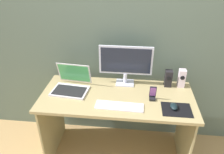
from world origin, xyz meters
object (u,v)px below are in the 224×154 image
object	(u,v)px
speaker_near_monitor	(168,78)
phone_in_dock	(153,95)
speaker_right	(182,78)
monitor	(126,63)
laptop	(71,85)
keyboard_external	(119,106)
mouse	(174,106)

from	to	relation	value
speaker_near_monitor	phone_in_dock	world-z (taller)	speaker_near_monitor
speaker_right	monitor	bearing A→B (deg)	-179.68
speaker_right	speaker_near_monitor	xyz separation A→B (m)	(-0.13, -0.00, -0.01)
monitor	laptop	bearing A→B (deg)	-162.51
laptop	keyboard_external	distance (m)	0.54
laptop	mouse	bearing A→B (deg)	-12.20
monitor	speaker_right	xyz separation A→B (m)	(0.55, 0.00, -0.14)
laptop	mouse	distance (m)	0.97
keyboard_external	mouse	xyz separation A→B (m)	(0.46, 0.03, 0.02)
speaker_near_monitor	mouse	bearing A→B (deg)	-87.94
keyboard_external	monitor	bearing A→B (deg)	88.05
speaker_right	laptop	world-z (taller)	laptop
keyboard_external	mouse	distance (m)	0.47
keyboard_external	laptop	bearing A→B (deg)	156.25
speaker_right	mouse	bearing A→B (deg)	-107.14
speaker_near_monitor	keyboard_external	size ratio (longest dim) A/B	0.40
keyboard_external	speaker_near_monitor	bearing A→B (deg)	43.26
laptop	phone_in_dock	distance (m)	0.78
monitor	laptop	xyz separation A→B (m)	(-0.51, -0.16, -0.18)
monitor	speaker_right	distance (m)	0.57
speaker_right	phone_in_dock	bearing A→B (deg)	-138.68
monitor	phone_in_dock	bearing A→B (deg)	-43.77
phone_in_dock	keyboard_external	bearing A→B (deg)	-153.73
monitor	phone_in_dock	size ratio (longest dim) A/B	3.75
speaker_right	phone_in_dock	distance (m)	0.39
monitor	phone_in_dock	distance (m)	0.41
speaker_near_monitor	keyboard_external	xyz separation A→B (m)	(-0.45, -0.40, -0.08)
mouse	phone_in_dock	distance (m)	0.21
monitor	speaker_near_monitor	size ratio (longest dim) A/B	3.07
laptop	keyboard_external	size ratio (longest dim) A/B	0.87
monitor	mouse	xyz separation A→B (m)	(0.44, -0.37, -0.21)
monitor	speaker_near_monitor	bearing A→B (deg)	0.41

